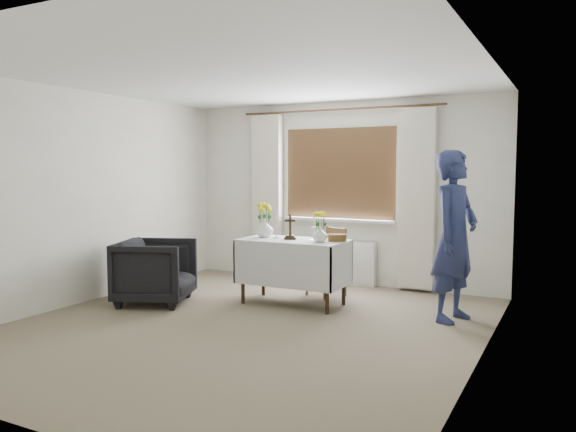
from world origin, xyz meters
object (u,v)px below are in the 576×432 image
object	(u,v)px
wooden_chair	(326,262)
person	(455,236)
armchair	(155,271)
altar_table	(293,272)
wooden_cross	(290,227)
flower_vase_left	(265,228)
flower_vase_right	(320,234)

from	to	relation	value
wooden_chair	person	size ratio (longest dim) A/B	0.48
armchair	person	xyz separation A→B (m)	(3.27, 0.85, 0.51)
altar_table	wooden_cross	world-z (taller)	wooden_cross
flower_vase_left	flower_vase_right	bearing A→B (deg)	-7.96
wooden_chair	flower_vase_left	world-z (taller)	flower_vase_left
altar_table	armchair	world-z (taller)	altar_table
person	armchair	bearing A→B (deg)	120.10
wooden_chair	flower_vase_right	distance (m)	0.79
wooden_cross	armchair	bearing A→B (deg)	-175.82
altar_table	wooden_cross	size ratio (longest dim) A/B	4.21
wooden_chair	wooden_cross	size ratio (longest dim) A/B	2.89
altar_table	person	size ratio (longest dim) A/B	0.70
altar_table	armchair	size ratio (longest dim) A/B	1.49
altar_table	flower_vase_left	xyz separation A→B (m)	(-0.41, 0.05, 0.49)
armchair	flower_vase_right	bearing A→B (deg)	-92.37
armchair	flower_vase_left	xyz separation A→B (m)	(1.05, 0.75, 0.49)
person	flower_vase_left	xyz separation A→B (m)	(-2.21, -0.09, -0.02)
armchair	flower_vase_left	distance (m)	1.38
wooden_chair	armchair	distance (m)	2.07
wooden_cross	flower_vase_right	xyz separation A→B (m)	(0.41, -0.06, -0.06)
armchair	wooden_cross	xyz separation A→B (m)	(1.42, 0.71, 0.53)
altar_table	flower_vase_right	size ratio (longest dim) A/B	7.03
flower_vase_left	flower_vase_right	size ratio (longest dim) A/B	1.22
flower_vase_right	altar_table	bearing A→B (deg)	170.95
person	flower_vase_left	distance (m)	2.22
armchair	flower_vase_right	world-z (taller)	flower_vase_right
wooden_cross	wooden_chair	bearing A→B (deg)	48.07
altar_table	armchair	distance (m)	1.62
armchair	flower_vase_left	world-z (taller)	flower_vase_left
wooden_chair	wooden_cross	distance (m)	0.78
flower_vase_left	person	bearing A→B (deg)	2.44
person	flower_vase_right	bearing A→B (deg)	113.64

